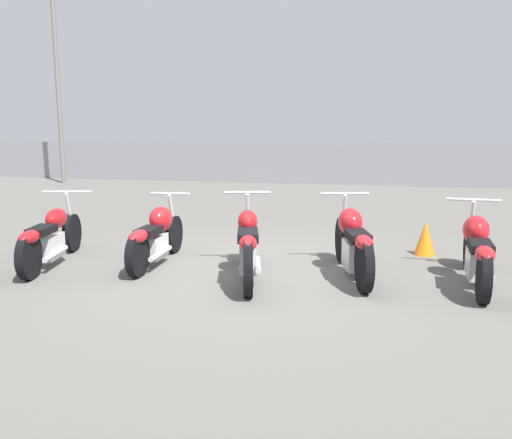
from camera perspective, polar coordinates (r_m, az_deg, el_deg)
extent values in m
plane|color=#5B5954|center=(6.48, -0.74, -6.15)|extent=(60.00, 60.00, 0.00)
cube|color=gray|center=(18.42, 9.31, 6.29)|extent=(40.00, 0.04, 1.52)
cylinder|color=slate|center=(20.30, -21.69, 13.76)|extent=(0.16, 0.16, 6.97)
cylinder|color=black|center=(8.11, -20.29, -1.45)|extent=(0.25, 0.59, 0.58)
cylinder|color=black|center=(6.73, -24.53, -3.87)|extent=(0.25, 0.59, 0.58)
cube|color=silver|center=(7.35, -22.41, -2.89)|extent=(0.34, 0.58, 0.32)
ellipsoid|color=#AD1419|center=(7.53, -21.86, 0.11)|extent=(0.37, 0.56, 0.28)
cube|color=black|center=(7.07, -23.30, -1.14)|extent=(0.36, 0.55, 0.10)
ellipsoid|color=#AD1419|center=(6.73, -24.49, -1.85)|extent=(0.31, 0.48, 0.16)
cylinder|color=silver|center=(7.93, -20.79, 2.97)|extent=(0.71, 0.23, 0.04)
cylinder|color=silver|center=(8.01, -20.54, 0.73)|extent=(0.11, 0.25, 0.62)
cylinder|color=silver|center=(7.18, -21.92, -3.62)|extent=(0.26, 0.72, 0.07)
cylinder|color=black|center=(7.65, -9.39, -1.68)|extent=(0.14, 0.57, 0.56)
cylinder|color=black|center=(6.42, -13.39, -3.97)|extent=(0.14, 0.57, 0.56)
cube|color=silver|center=(6.97, -11.40, -3.07)|extent=(0.24, 0.50, 0.31)
ellipsoid|color=red|center=(7.12, -10.82, 0.04)|extent=(0.34, 0.47, 0.36)
cube|color=black|center=(6.71, -12.19, -1.35)|extent=(0.27, 0.49, 0.10)
ellipsoid|color=red|center=(6.42, -13.29, -1.91)|extent=(0.23, 0.45, 0.16)
cylinder|color=silver|center=(7.46, -9.77, 2.94)|extent=(0.60, 0.08, 0.04)
cylinder|color=silver|center=(7.55, -9.58, 0.60)|extent=(0.07, 0.25, 0.62)
cylinder|color=silver|center=(6.82, -10.86, -3.82)|extent=(0.12, 0.71, 0.07)
cylinder|color=black|center=(6.89, -0.98, -2.40)|extent=(0.27, 0.66, 0.65)
cylinder|color=black|center=(5.49, -0.91, -5.50)|extent=(0.27, 0.66, 0.65)
cube|color=silver|center=(6.13, -0.94, -4.22)|extent=(0.33, 0.55, 0.36)
ellipsoid|color=#AD1419|center=(6.29, -0.96, -0.24)|extent=(0.37, 0.52, 0.30)
cube|color=black|center=(5.82, -0.94, -1.78)|extent=(0.38, 0.59, 0.10)
ellipsoid|color=#AD1419|center=(5.48, -0.92, -2.72)|extent=(0.31, 0.48, 0.16)
cylinder|color=silver|center=(6.69, -0.99, 3.11)|extent=(0.61, 0.20, 0.04)
cylinder|color=silver|center=(6.78, -0.98, 0.31)|extent=(0.12, 0.26, 0.66)
cylinder|color=silver|center=(6.01, 0.21, -5.15)|extent=(0.23, 0.60, 0.07)
cylinder|color=black|center=(7.10, 9.82, -2.30)|extent=(0.26, 0.63, 0.63)
cylinder|color=black|center=(5.76, 12.27, -5.14)|extent=(0.26, 0.63, 0.63)
cube|color=silver|center=(6.37, 11.03, -3.99)|extent=(0.32, 0.54, 0.34)
ellipsoid|color=red|center=(6.52, 10.72, -0.25)|extent=(0.41, 0.54, 0.36)
cube|color=black|center=(6.08, 11.55, -1.84)|extent=(0.36, 0.56, 0.10)
ellipsoid|color=red|center=(5.75, 12.25, -2.60)|extent=(0.31, 0.48, 0.16)
cylinder|color=silver|center=(6.90, 10.12, 2.93)|extent=(0.65, 0.20, 0.04)
cylinder|color=silver|center=(6.99, 9.97, 0.28)|extent=(0.11, 0.26, 0.65)
cylinder|color=silver|center=(6.28, 12.34, -4.83)|extent=(0.24, 0.67, 0.07)
cylinder|color=black|center=(7.28, 23.19, -2.83)|extent=(0.13, 0.59, 0.58)
cylinder|color=black|center=(5.79, 24.60, -5.96)|extent=(0.13, 0.59, 0.58)
cube|color=silver|center=(6.46, 23.87, -4.62)|extent=(0.23, 0.56, 0.32)
ellipsoid|color=red|center=(6.65, 23.84, -1.11)|extent=(0.33, 0.49, 0.36)
cube|color=black|center=(6.15, 24.28, -2.79)|extent=(0.27, 0.53, 0.10)
ellipsoid|color=red|center=(5.79, 24.70, -3.60)|extent=(0.22, 0.45, 0.16)
cylinder|color=silver|center=(7.08, 23.60, 2.08)|extent=(0.66, 0.07, 0.04)
cylinder|color=silver|center=(7.17, 23.39, -0.41)|extent=(0.06, 0.25, 0.62)
cylinder|color=silver|center=(6.35, 25.06, -5.50)|extent=(0.11, 0.64, 0.07)
cone|color=orange|center=(7.82, 18.76, -2.04)|extent=(0.30, 0.30, 0.51)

